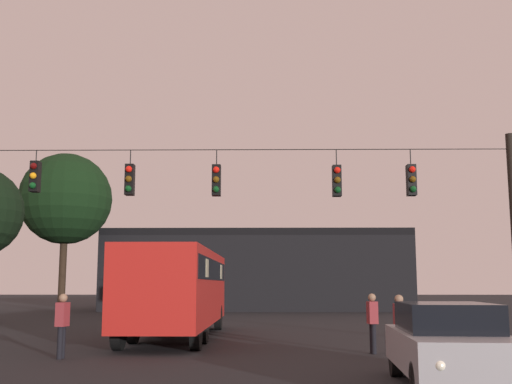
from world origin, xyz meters
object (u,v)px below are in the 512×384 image
object	(u,v)px
city_bus	(179,284)
pedestrian_crossing_center	(62,322)
car_near_right	(448,343)
pedestrian_crossing_left	(400,324)
pedestrian_crossing_right	(372,320)
tree_left_silhouette	(66,199)

from	to	relation	value
city_bus	pedestrian_crossing_center	distance (m)	6.62
car_near_right	pedestrian_crossing_center	xyz separation A→B (m)	(-8.52, 4.36, 0.12)
pedestrian_crossing_left	pedestrian_crossing_right	xyz separation A→B (m)	(-0.37, 1.71, 0.00)
pedestrian_crossing_left	car_near_right	bearing A→B (deg)	-89.28
city_bus	car_near_right	distance (m)	12.40
city_bus	pedestrian_crossing_center	world-z (taller)	city_bus
car_near_right	tree_left_silhouette	world-z (taller)	tree_left_silhouette
car_near_right	city_bus	bearing A→B (deg)	121.27
car_near_right	pedestrian_crossing_right	world-z (taller)	pedestrian_crossing_right
car_near_right	tree_left_silhouette	size ratio (longest dim) A/B	0.42
city_bus	tree_left_silhouette	distance (m)	22.51
pedestrian_crossing_center	tree_left_silhouette	xyz separation A→B (m)	(-8.24, 25.38, 6.62)
city_bus	tree_left_silhouette	world-z (taller)	tree_left_silhouette
pedestrian_crossing_center	pedestrian_crossing_right	bearing A→B (deg)	8.95
pedestrian_crossing_right	pedestrian_crossing_left	bearing A→B (deg)	-77.71
pedestrian_crossing_right	tree_left_silhouette	distance (m)	29.86
tree_left_silhouette	pedestrian_crossing_right	bearing A→B (deg)	-55.87
pedestrian_crossing_left	tree_left_silhouette	world-z (taller)	tree_left_silhouette
pedestrian_crossing_right	pedestrian_crossing_center	bearing A→B (deg)	-171.05
pedestrian_crossing_center	tree_left_silhouette	distance (m)	27.49
car_near_right	pedestrian_crossing_left	bearing A→B (deg)	90.72
car_near_right	tree_left_silhouette	xyz separation A→B (m)	(-16.76, 29.74, 6.74)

